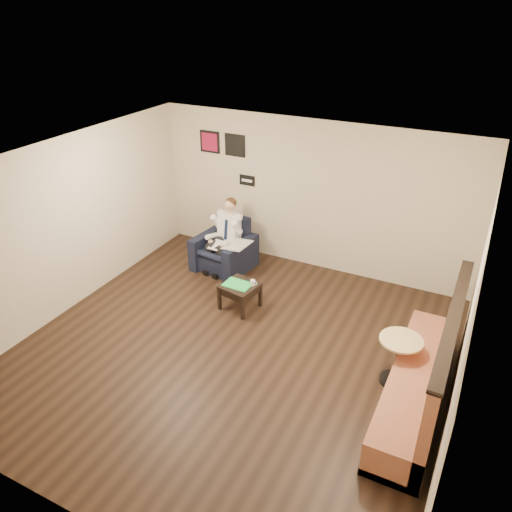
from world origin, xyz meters
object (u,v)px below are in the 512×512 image
at_px(seated_man, 219,240).
at_px(coffee_mug, 253,283).
at_px(side_table, 240,296).
at_px(cafe_table, 398,361).
at_px(smartphone, 248,281).
at_px(armchair, 224,246).
at_px(banquette, 422,358).
at_px(green_folder, 238,284).

xyz_separation_m(seated_man, coffee_mug, (1.13, -0.87, -0.15)).
height_order(seated_man, side_table, seated_man).
bearing_deg(cafe_table, smartphone, 163.62).
distance_m(armchair, cafe_table, 4.04).
bearing_deg(seated_man, smartphone, -31.81).
bearing_deg(banquette, seated_man, 154.72).
xyz_separation_m(armchair, seated_man, (-0.01, -0.12, 0.17)).
bearing_deg(side_table, smartphone, 62.53).
height_order(seated_man, banquette, banquette).
bearing_deg(green_folder, side_table, 23.58).
distance_m(armchair, green_folder, 1.41).
height_order(seated_man, cafe_table, seated_man).
height_order(side_table, green_folder, green_folder).
xyz_separation_m(coffee_mug, banquette, (2.84, -1.00, 0.22)).
xyz_separation_m(side_table, smartphone, (0.08, 0.15, 0.23)).
xyz_separation_m(side_table, coffee_mug, (0.20, 0.09, 0.27)).
bearing_deg(cafe_table, side_table, 166.95).
xyz_separation_m(side_table, green_folder, (-0.03, -0.01, 0.23)).
xyz_separation_m(seated_man, green_folder, (0.90, -0.97, -0.19)).
bearing_deg(smartphone, armchair, 157.04).
bearing_deg(coffee_mug, armchair, 138.34).
xyz_separation_m(armchair, cafe_table, (3.65, -1.71, -0.12)).
bearing_deg(cafe_table, coffee_mug, 164.17).
bearing_deg(armchair, cafe_table, -18.23).
bearing_deg(smartphone, banquette, 0.33).
relative_size(green_folder, banquette, 0.16).
bearing_deg(smartphone, green_folder, -103.96).
bearing_deg(coffee_mug, cafe_table, -15.83).
bearing_deg(armchair, smartphone, -36.17).
relative_size(armchair, cafe_table, 1.37).
height_order(armchair, seated_man, seated_man).
xyz_separation_m(seated_man, banquette, (3.97, -1.88, 0.07)).
bearing_deg(green_folder, coffee_mug, 23.58).
xyz_separation_m(green_folder, smartphone, (0.11, 0.16, -0.00)).
bearing_deg(smartphone, cafe_table, 3.74).
relative_size(coffee_mug, smartphone, 0.68).
height_order(armchair, coffee_mug, armchair).
bearing_deg(armchair, green_folder, -44.02).
xyz_separation_m(smartphone, cafe_table, (2.66, -0.78, -0.10)).
relative_size(smartphone, banquette, 0.05).
relative_size(green_folder, smartphone, 3.21).
bearing_deg(coffee_mug, side_table, -156.42).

